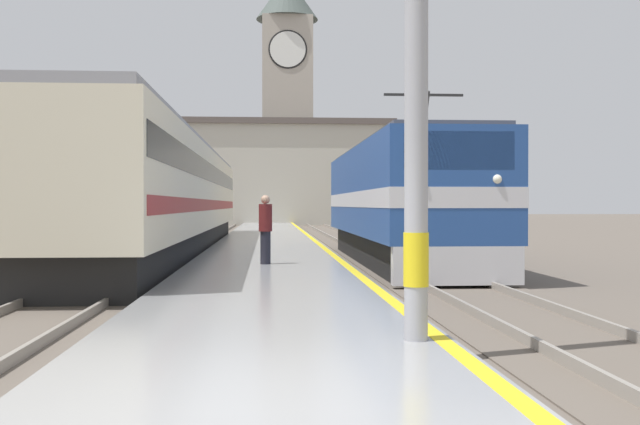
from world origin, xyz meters
name	(u,v)px	position (x,y,z in m)	size (l,w,h in m)	color
ground_plane	(269,241)	(0.00, 30.00, 0.00)	(200.00, 200.00, 0.00)	#60564C
platform	(269,244)	(0.00, 25.00, 0.13)	(4.17, 140.00, 0.26)	#999999
rail_track_near	(363,246)	(3.93, 25.00, 0.03)	(2.83, 140.00, 0.16)	#60564C
rail_track_far	(183,247)	(-3.49, 25.00, 0.03)	(2.83, 140.00, 0.16)	#60564C
locomotive_train	(399,202)	(3.93, 16.50, 1.85)	(2.92, 14.47, 4.58)	black
passenger_train	(173,195)	(-3.49, 21.87, 2.13)	(2.92, 30.55, 3.94)	black
person_on_platform	(265,228)	(-0.07, 13.20, 1.18)	(0.34, 0.34, 1.75)	#23232D
clock_tower	(287,90)	(1.85, 68.64, 13.21)	(6.13, 6.13, 24.55)	#ADA393
station_building	(257,173)	(-1.01, 60.20, 4.55)	(23.62, 7.38, 9.05)	#B7B2A3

